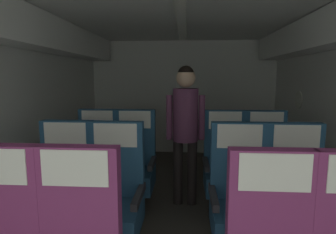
{
  "coord_description": "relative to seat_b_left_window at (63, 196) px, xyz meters",
  "views": [
    {
      "loc": [
        0.07,
        0.23,
        1.45
      ],
      "look_at": [
        -0.14,
        3.3,
        1.01
      ],
      "focal_mm": 29.66,
      "sensor_mm": 36.0,
      "label": 1
    }
  ],
  "objects": [
    {
      "name": "ground",
      "position": [
        0.97,
        0.36,
        -0.46
      ],
      "size": [
        3.71,
        5.92,
        0.02
      ],
      "primitive_type": "cube",
      "color": "#3D3833"
    },
    {
      "name": "fuselage_shell",
      "position": [
        0.97,
        0.62,
        1.13
      ],
      "size": [
        3.59,
        5.57,
        2.18
      ],
      "color": "silver",
      "rests_on": "ground"
    },
    {
      "name": "seat_b_left_window",
      "position": [
        0.0,
        0.0,
        0.0
      ],
      "size": [
        0.49,
        0.51,
        1.08
      ],
      "color": "#38383D",
      "rests_on": "ground"
    },
    {
      "name": "seat_b_left_aisle",
      "position": [
        0.44,
        -0.02,
        0.0
      ],
      "size": [
        0.49,
        0.51,
        1.08
      ],
      "color": "#38383D",
      "rests_on": "ground"
    },
    {
      "name": "seat_b_right_aisle",
      "position": [
        1.93,
        0.01,
        0.0
      ],
      "size": [
        0.49,
        0.51,
        1.08
      ],
      "color": "#38383D",
      "rests_on": "ground"
    },
    {
      "name": "seat_b_right_window",
      "position": [
        1.47,
        0.0,
        0.0
      ],
      "size": [
        0.49,
        0.51,
        1.08
      ],
      "color": "#38383D",
      "rests_on": "ground"
    },
    {
      "name": "seat_c_left_window",
      "position": [
        0.0,
        0.86,
        0.0
      ],
      "size": [
        0.49,
        0.51,
        1.08
      ],
      "color": "#38383D",
      "rests_on": "ground"
    },
    {
      "name": "seat_c_left_aisle",
      "position": [
        0.44,
        0.85,
        0.0
      ],
      "size": [
        0.49,
        0.51,
        1.08
      ],
      "color": "#38383D",
      "rests_on": "ground"
    },
    {
      "name": "seat_c_right_aisle",
      "position": [
        1.93,
        0.87,
        0.0
      ],
      "size": [
        0.49,
        0.51,
        1.08
      ],
      "color": "#38383D",
      "rests_on": "ground"
    },
    {
      "name": "seat_c_right_window",
      "position": [
        1.47,
        0.86,
        0.0
      ],
      "size": [
        0.49,
        0.51,
        1.08
      ],
      "color": "#38383D",
      "rests_on": "ground"
    },
    {
      "name": "flight_attendant",
      "position": [
        1.02,
        0.89,
        0.52
      ],
      "size": [
        0.43,
        0.28,
        1.58
      ],
      "rotation": [
        0.0,
        0.0,
        0.39
      ],
      "color": "black",
      "rests_on": "ground"
    }
  ]
}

